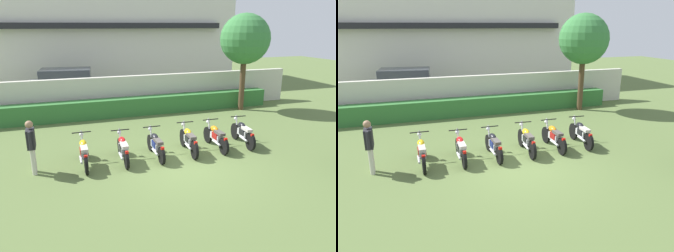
# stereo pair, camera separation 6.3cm
# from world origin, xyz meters

# --- Properties ---
(ground) EXTENTS (60.00, 60.00, 0.00)m
(ground) POSITION_xyz_m (0.00, 0.00, 0.00)
(ground) COLOR #566B38
(building) EXTENTS (18.88, 6.50, 7.90)m
(building) POSITION_xyz_m (0.00, 16.68, 3.95)
(building) COLOR silver
(building) RESTS_ON ground
(compound_wall) EXTENTS (17.93, 0.30, 1.82)m
(compound_wall) POSITION_xyz_m (0.00, 7.23, 0.91)
(compound_wall) COLOR beige
(compound_wall) RESTS_ON ground
(hedge_row) EXTENTS (14.35, 0.70, 0.86)m
(hedge_row) POSITION_xyz_m (0.00, 6.53, 0.43)
(hedge_row) COLOR #337033
(hedge_row) RESTS_ON ground
(parked_car) EXTENTS (4.71, 2.57, 1.89)m
(parked_car) POSITION_xyz_m (-2.79, 10.47, 0.94)
(parked_car) COLOR #9EA3A8
(parked_car) RESTS_ON ground
(tree_near_inspector) EXTENTS (2.45, 2.45, 4.80)m
(tree_near_inspector) POSITION_xyz_m (5.50, 5.78, 3.54)
(tree_near_inspector) COLOR #4C3823
(tree_near_inspector) RESTS_ON ground
(motorcycle_in_row_0) EXTENTS (0.60, 1.91, 0.97)m
(motorcycle_in_row_0) POSITION_xyz_m (-2.88, 1.11, 0.45)
(motorcycle_in_row_0) COLOR black
(motorcycle_in_row_0) RESTS_ON ground
(motorcycle_in_row_1) EXTENTS (0.60, 1.78, 0.94)m
(motorcycle_in_row_1) POSITION_xyz_m (-1.66, 1.07, 0.44)
(motorcycle_in_row_1) COLOR black
(motorcycle_in_row_1) RESTS_ON ground
(motorcycle_in_row_2) EXTENTS (0.60, 1.82, 0.94)m
(motorcycle_in_row_2) POSITION_xyz_m (-0.57, 1.06, 0.44)
(motorcycle_in_row_2) COLOR black
(motorcycle_in_row_2) RESTS_ON ground
(motorcycle_in_row_3) EXTENTS (0.60, 1.89, 0.97)m
(motorcycle_in_row_3) POSITION_xyz_m (0.63, 1.09, 0.46)
(motorcycle_in_row_3) COLOR black
(motorcycle_in_row_3) RESTS_ON ground
(motorcycle_in_row_4) EXTENTS (0.60, 1.87, 0.96)m
(motorcycle_in_row_4) POSITION_xyz_m (1.68, 1.14, 0.45)
(motorcycle_in_row_4) COLOR black
(motorcycle_in_row_4) RESTS_ON ground
(motorcycle_in_row_5) EXTENTS (0.60, 1.86, 0.97)m
(motorcycle_in_row_5) POSITION_xyz_m (2.80, 1.17, 0.45)
(motorcycle_in_row_5) COLOR black
(motorcycle_in_row_5) RESTS_ON ground
(inspector_person) EXTENTS (0.22, 0.66, 1.62)m
(inspector_person) POSITION_xyz_m (-4.33, 1.05, 0.95)
(inspector_person) COLOR beige
(inspector_person) RESTS_ON ground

